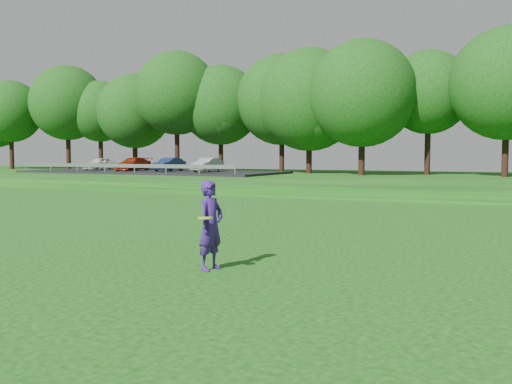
% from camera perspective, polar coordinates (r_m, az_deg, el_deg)
% --- Properties ---
extents(ground, '(140.00, 140.00, 0.00)m').
position_cam_1_polar(ground, '(11.64, -14.74, -7.86)').
color(ground, '#0D430D').
rests_on(ground, ground).
extents(berm, '(130.00, 30.00, 0.60)m').
position_cam_1_polar(berm, '(43.23, 16.64, 1.00)').
color(berm, '#0D430D').
rests_on(berm, ground).
extents(walking_path, '(130.00, 1.60, 0.04)m').
position_cam_1_polar(walking_path, '(29.60, 11.84, -0.71)').
color(walking_path, gray).
rests_on(walking_path, ground).
extents(treeline, '(104.00, 7.00, 15.00)m').
position_cam_1_polar(treeline, '(47.48, 17.69, 10.66)').
color(treeline, '#0E3F10').
rests_on(treeline, berm).
extents(parking_lot, '(24.00, 9.00, 1.38)m').
position_cam_1_polar(parking_lot, '(52.08, -10.75, 2.30)').
color(parking_lot, black).
rests_on(parking_lot, berm).
extents(woman, '(0.52, 0.91, 1.80)m').
position_cam_1_polar(woman, '(11.48, -4.55, -3.33)').
color(woman, '#391A76').
rests_on(woman, ground).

